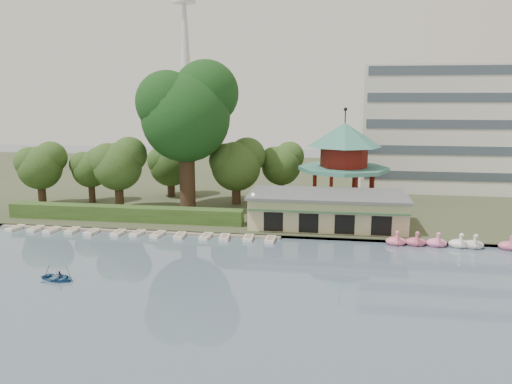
% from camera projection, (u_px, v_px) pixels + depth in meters
% --- Properties ---
extents(ground_plane, '(220.00, 220.00, 0.00)m').
position_uv_depth(ground_plane, '(198.00, 294.00, 40.16)').
color(ground_plane, slate).
rests_on(ground_plane, ground).
extents(shore, '(220.00, 70.00, 0.40)m').
position_uv_depth(shore, '(273.00, 182.00, 90.56)').
color(shore, '#424930').
rests_on(shore, ground).
extents(embankment, '(220.00, 0.60, 0.30)m').
position_uv_depth(embankment, '(238.00, 234.00, 56.92)').
color(embankment, gray).
rests_on(embankment, ground).
extents(dock, '(34.00, 1.60, 0.24)m').
position_uv_depth(dock, '(137.00, 230.00, 58.61)').
color(dock, gray).
rests_on(dock, ground).
extents(boathouse, '(18.60, 9.39, 3.90)m').
position_uv_depth(boathouse, '(327.00, 209.00, 59.53)').
color(boathouse, beige).
rests_on(boathouse, shore).
extents(pavilion, '(12.40, 12.40, 13.50)m').
position_uv_depth(pavilion, '(344.00, 157.00, 67.98)').
color(pavilion, beige).
rests_on(pavilion, shore).
extents(office_building, '(38.00, 18.00, 20.00)m').
position_uv_depth(office_building, '(471.00, 133.00, 80.96)').
color(office_building, silver).
rests_on(office_building, shore).
extents(broadcast_tower, '(8.00, 8.00, 96.00)m').
position_uv_depth(broadcast_tower, '(185.00, 42.00, 175.67)').
color(broadcast_tower, silver).
rests_on(broadcast_tower, ground).
extents(hedge, '(30.00, 2.00, 1.80)m').
position_uv_depth(hedge, '(124.00, 213.00, 62.03)').
color(hedge, '#365521').
rests_on(hedge, shore).
extents(lamp_post, '(0.36, 0.36, 4.28)m').
position_uv_depth(lamp_post, '(253.00, 204.00, 57.73)').
color(lamp_post, black).
rests_on(lamp_post, shore).
extents(big_tree, '(13.03, 12.14, 20.07)m').
position_uv_depth(big_tree, '(187.00, 110.00, 66.16)').
color(big_tree, '#3A281C').
rests_on(big_tree, shore).
extents(small_trees, '(39.51, 16.56, 9.88)m').
position_uv_depth(small_trees, '(166.00, 163.00, 71.29)').
color(small_trees, '#3A281C').
rests_on(small_trees, shore).
extents(swan_boats, '(22.84, 2.12, 1.92)m').
position_uv_depth(swan_boats, '(492.00, 245.00, 52.05)').
color(swan_boats, pink).
rests_on(swan_boats, ground).
extents(moored_rowboats, '(31.89, 2.71, 0.36)m').
position_uv_depth(moored_rowboats, '(137.00, 233.00, 57.15)').
color(moored_rowboats, white).
rests_on(moored_rowboats, ground).
extents(rowboat_with_passengers, '(4.76, 3.83, 2.01)m').
position_uv_depth(rowboat_with_passengers, '(58.00, 275.00, 43.18)').
color(rowboat_with_passengers, '#2E6497').
rests_on(rowboat_with_passengers, ground).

